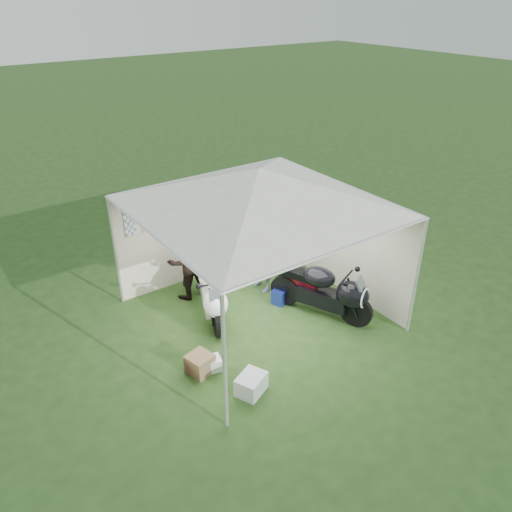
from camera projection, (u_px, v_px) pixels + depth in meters
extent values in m
plane|color=#223B18|center=(259.00, 315.00, 9.79)|extent=(80.00, 80.00, 0.00)
cylinder|color=silver|center=(225.00, 365.00, 6.79)|extent=(0.06, 0.06, 2.30)
cylinder|color=silver|center=(417.00, 278.00, 8.82)|extent=(0.06, 0.06, 2.30)
cylinder|color=silver|center=(115.00, 252.00, 9.67)|extent=(0.06, 0.06, 2.30)
cylinder|color=silver|center=(279.00, 206.00, 11.69)|extent=(0.06, 0.06, 2.30)
cube|color=beige|center=(205.00, 227.00, 10.68)|extent=(4.00, 0.02, 2.30)
cube|color=beige|center=(160.00, 298.00, 8.23)|extent=(0.02, 4.00, 2.30)
cube|color=beige|center=(338.00, 237.00, 10.25)|extent=(0.02, 4.00, 2.30)
pyramid|color=white|center=(259.00, 188.00, 8.53)|extent=(5.66, 5.66, 0.70)
cube|color=#99A5B7|center=(128.00, 215.00, 9.50)|extent=(0.22, 0.02, 0.28)
cube|color=#99A5B7|center=(146.00, 211.00, 9.67)|extent=(0.22, 0.02, 0.28)
cube|color=#99A5B7|center=(162.00, 207.00, 9.85)|extent=(0.22, 0.01, 0.28)
cube|color=#99A5B7|center=(178.00, 203.00, 10.03)|extent=(0.22, 0.01, 0.28)
cube|color=#99A5B7|center=(130.00, 229.00, 9.64)|extent=(0.22, 0.02, 0.28)
cube|color=#99A5B7|center=(147.00, 225.00, 9.82)|extent=(0.22, 0.01, 0.28)
cube|color=#99A5B7|center=(163.00, 220.00, 9.99)|extent=(0.22, 0.02, 0.28)
cube|color=#99A5B7|center=(179.00, 216.00, 10.17)|extent=(0.22, 0.01, 0.28)
cylinder|color=#D8590C|center=(212.00, 190.00, 10.38)|extent=(3.20, 0.02, 0.02)
cylinder|color=black|center=(217.00, 321.00, 9.10)|extent=(0.33, 0.60, 0.61)
cylinder|color=black|center=(207.00, 281.00, 10.32)|extent=(0.38, 0.62, 0.61)
cube|color=white|center=(212.00, 298.00, 9.63)|extent=(0.69, 1.03, 0.31)
ellipsoid|color=white|center=(215.00, 303.00, 9.03)|extent=(0.66, 0.74, 0.51)
ellipsoid|color=white|center=(210.00, 277.00, 9.52)|extent=(0.66, 0.75, 0.36)
cube|color=black|center=(207.00, 269.00, 9.90)|extent=(0.48, 0.67, 0.14)
cube|color=white|center=(205.00, 258.00, 10.15)|extent=(0.32, 0.37, 0.18)
cube|color=black|center=(209.00, 279.00, 9.89)|extent=(0.31, 0.56, 0.10)
cube|color=#3F474C|center=(216.00, 294.00, 8.80)|extent=(0.28, 0.23, 0.21)
cylinder|color=black|center=(356.00, 311.00, 9.35)|extent=(0.35, 0.62, 0.64)
cylinder|color=black|center=(286.00, 289.00, 10.02)|extent=(0.40, 0.65, 0.64)
cube|color=black|center=(323.00, 297.00, 9.62)|extent=(0.74, 1.07, 0.32)
ellipsoid|color=black|center=(352.00, 295.00, 9.23)|extent=(0.69, 0.77, 0.53)
ellipsoid|color=black|center=(319.00, 277.00, 9.46)|extent=(0.69, 0.79, 0.37)
cube|color=black|center=(299.00, 274.00, 9.69)|extent=(0.51, 0.69, 0.15)
cube|color=black|center=(283.00, 266.00, 9.80)|extent=(0.34, 0.39, 0.19)
cube|color=maroon|center=(303.00, 283.00, 9.72)|extent=(0.33, 0.58, 0.11)
cube|color=#3F474C|center=(360.00, 284.00, 9.04)|extent=(0.29, 0.24, 0.22)
cylinder|color=white|center=(364.00, 298.00, 9.13)|extent=(0.36, 0.17, 0.38)
cube|color=#2638C6|center=(281.00, 295.00, 10.14)|extent=(0.49, 0.41, 0.31)
imported|color=black|center=(186.00, 261.00, 10.01)|extent=(0.82, 0.65, 1.66)
imported|color=slate|center=(263.00, 253.00, 10.25)|extent=(0.42, 0.64, 1.72)
cube|color=black|center=(278.00, 261.00, 11.22)|extent=(0.55, 0.47, 0.48)
cube|color=#B3B7BB|center=(251.00, 384.00, 7.87)|extent=(0.58, 0.53, 0.31)
cube|color=brown|center=(200.00, 364.00, 8.27)|extent=(0.47, 0.47, 0.34)
cube|color=silver|center=(212.00, 364.00, 8.35)|extent=(0.36, 0.33, 0.23)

